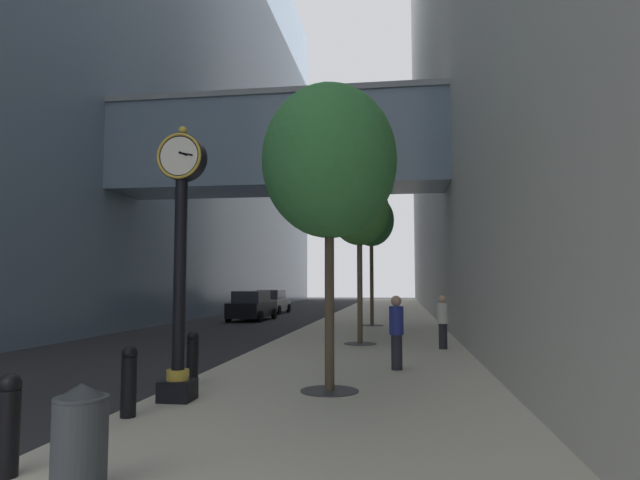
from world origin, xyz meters
TOP-DOWN VIEW (x-y plane):
  - ground_plane at (0.00, 27.00)m, footprint 110.00×110.00m
  - sidewalk_right at (3.23, 30.00)m, footprint 6.46×80.00m
  - building_block_left at (-12.26, 29.93)m, footprint 23.61×80.00m
  - street_clock at (0.61, 6.39)m, footprint 0.84×0.55m
  - bollard_nearest at (0.34, 2.59)m, footprint 0.24×0.24m
  - bollard_second at (0.34, 5.18)m, footprint 0.24×0.24m
  - bollard_third at (0.34, 7.78)m, footprint 0.24×0.24m
  - street_tree_near at (3.12, 7.59)m, footprint 2.61×2.61m
  - street_tree_mid_near at (3.12, 15.72)m, footprint 2.02×2.02m
  - street_tree_mid_far at (3.12, 23.85)m, footprint 2.21×2.21m
  - trash_bin at (1.35, 2.27)m, footprint 0.53×0.53m
  - pedestrian_walking at (5.75, 14.68)m, footprint 0.39×0.39m
  - pedestrian_by_clock at (4.35, 10.37)m, footprint 0.47×0.47m
  - car_black_near at (-4.13, 28.53)m, footprint 2.17×4.52m
  - car_silver_mid at (-4.70, 36.02)m, footprint 2.06×4.42m

SIDE VIEW (x-z plane):
  - ground_plane at x=0.00m, z-range 0.00..0.00m
  - sidewalk_right at x=3.23m, z-range 0.00..0.14m
  - trash_bin at x=1.35m, z-range 0.15..1.20m
  - bollard_nearest at x=0.34m, z-range 0.17..1.25m
  - bollard_second at x=0.34m, z-range 0.17..1.25m
  - bollard_third at x=0.34m, z-range 0.17..1.25m
  - car_silver_mid at x=-4.70m, z-range -0.03..1.67m
  - car_black_near at x=-4.13m, z-range -0.03..1.69m
  - pedestrian_walking at x=5.75m, z-range 0.19..1.84m
  - pedestrian_by_clock at x=4.35m, z-range 0.20..1.93m
  - street_clock at x=0.61m, z-range 0.38..5.22m
  - street_tree_near at x=3.12m, z-range 1.57..7.46m
  - street_tree_mid_near at x=3.12m, z-range 1.75..7.39m
  - street_tree_mid_far at x=3.12m, z-range 2.01..8.39m
  - building_block_left at x=-12.26m, z-range -0.07..36.28m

